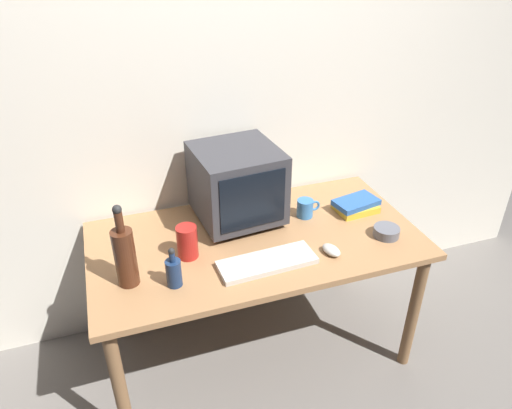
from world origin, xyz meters
TOP-DOWN VIEW (x-y plane):
  - ground_plane at (0.00, 0.00)m, footprint 6.00×6.00m
  - back_wall at (0.00, 0.46)m, footprint 4.00×0.08m
  - desk at (0.00, 0.00)m, footprint 1.51×0.79m
  - crt_monitor at (-0.03, 0.19)m, footprint 0.41×0.42m
  - keyboard at (-0.02, -0.20)m, footprint 0.43×0.17m
  - computer_mouse at (0.27, -0.22)m, footprint 0.08×0.11m
  - bottle_tall at (-0.59, -0.13)m, footprint 0.09×0.09m
  - bottle_short at (-0.42, -0.21)m, footprint 0.06×0.06m
  - book_stack at (0.56, 0.07)m, footprint 0.24×0.17m
  - mug at (0.29, 0.10)m, footprint 0.12×0.08m
  - cd_spindle at (0.58, -0.18)m, footprint 0.12×0.12m
  - metal_canister at (-0.32, -0.04)m, footprint 0.09×0.09m

SIDE VIEW (x-z plane):
  - ground_plane at x=0.00m, z-range 0.00..0.00m
  - desk at x=0.00m, z-range 0.27..0.99m
  - keyboard at x=-0.02m, z-range 0.72..0.74m
  - computer_mouse at x=0.27m, z-range 0.72..0.75m
  - cd_spindle at x=0.58m, z-range 0.72..0.76m
  - book_stack at x=0.56m, z-range 0.72..0.78m
  - mug at x=0.29m, z-range 0.72..0.81m
  - bottle_short at x=-0.42m, z-range 0.69..0.87m
  - metal_canister at x=-0.32m, z-range 0.72..0.87m
  - bottle_tall at x=-0.59m, z-range 0.67..1.04m
  - crt_monitor at x=-0.03m, z-range 0.72..1.09m
  - back_wall at x=0.00m, z-range 0.00..2.50m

